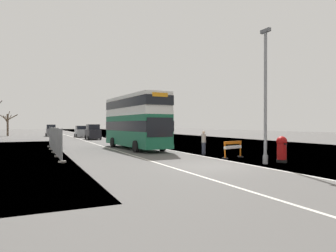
{
  "coord_description": "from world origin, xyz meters",
  "views": [
    {
      "loc": [
        -9.07,
        -14.02,
        2.34
      ],
      "look_at": [
        1.11,
        8.06,
        2.2
      ],
      "focal_mm": 31.77,
      "sensor_mm": 36.0,
      "label": 1
    }
  ],
  "objects": [
    {
      "name": "pedestrian_at_kerb",
      "position": [
        3.04,
        5.66,
        0.92
      ],
      "size": [
        0.34,
        0.34,
        1.83
      ],
      "color": "#2D3342",
      "rests_on": "ground"
    },
    {
      "name": "red_pillar_postbox",
      "position": [
        4.88,
        -0.43,
        0.88
      ],
      "size": [
        0.63,
        0.63,
        1.61
      ],
      "color": "black",
      "rests_on": "ground"
    },
    {
      "name": "ground",
      "position": [
        0.57,
        0.15,
        -0.05
      ],
      "size": [
        140.0,
        280.0,
        0.1
      ],
      "color": "#565451"
    },
    {
      "name": "bare_tree_far_verge_far",
      "position": [
        -13.36,
        53.3,
        2.65
      ],
      "size": [
        3.67,
        3.46,
        4.89
      ],
      "color": "#4C3D2D",
      "rests_on": "ground"
    },
    {
      "name": "car_oncoming_near",
      "position": [
        -0.37,
        32.8,
        1.08
      ],
      "size": [
        2.03,
        4.2,
        2.33
      ],
      "color": "black",
      "rests_on": "ground"
    },
    {
      "name": "car_receding_far",
      "position": [
        -5.55,
        48.94,
        1.06
      ],
      "size": [
        1.91,
        3.85,
        2.29
      ],
      "color": "slate",
      "rests_on": "ground"
    },
    {
      "name": "double_decker_bus",
      "position": [
        -0.13,
        12.83,
        2.66
      ],
      "size": [
        3.18,
        10.86,
        5.01
      ],
      "color": "#196042",
      "rests_on": "ground"
    },
    {
      "name": "car_receding_mid",
      "position": [
        -0.79,
        41.91,
        0.98
      ],
      "size": [
        2.06,
        4.02,
        2.08
      ],
      "color": "gray",
      "rests_on": "ground"
    },
    {
      "name": "lamppost_foreground",
      "position": [
        3.45,
        -0.55,
        3.74
      ],
      "size": [
        0.29,
        0.7,
        7.94
      ],
      "color": "gray",
      "rests_on": "ground"
    },
    {
      "name": "construction_site_fence",
      "position": [
        -7.36,
        11.91,
        1.01
      ],
      "size": [
        0.44,
        13.8,
        2.11
      ],
      "color": "#A8AAAD",
      "rests_on": "ground"
    },
    {
      "name": "roadworks_barrier",
      "position": [
        3.62,
        2.77,
        0.75
      ],
      "size": [
        1.85,
        0.86,
        1.17
      ],
      "color": "orange",
      "rests_on": "ground"
    }
  ]
}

